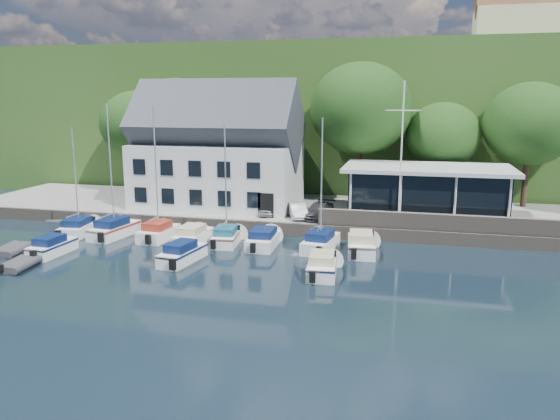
# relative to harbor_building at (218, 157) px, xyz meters

# --- Properties ---
(ground) EXTENTS (180.00, 180.00, 0.00)m
(ground) POSITION_rel_harbor_building_xyz_m (7.00, -16.50, -5.35)
(ground) COLOR black
(ground) RESTS_ON ground
(quay) EXTENTS (60.00, 13.00, 1.00)m
(quay) POSITION_rel_harbor_building_xyz_m (7.00, 1.00, -4.85)
(quay) COLOR gray
(quay) RESTS_ON ground
(quay_face) EXTENTS (60.00, 0.30, 1.00)m
(quay_face) POSITION_rel_harbor_building_xyz_m (7.00, -5.50, -4.85)
(quay_face) COLOR #685E53
(quay_face) RESTS_ON ground
(hillside) EXTENTS (160.00, 75.00, 16.00)m
(hillside) POSITION_rel_harbor_building_xyz_m (7.00, 45.50, 2.65)
(hillside) COLOR #2C4F1D
(hillside) RESTS_ON ground
(field_patch) EXTENTS (50.00, 30.00, 0.30)m
(field_patch) POSITION_rel_harbor_building_xyz_m (15.00, 53.50, 10.80)
(field_patch) COLOR brown
(field_patch) RESTS_ON hillside
(farmhouse) EXTENTS (10.40, 7.00, 8.20)m
(farmhouse) POSITION_rel_harbor_building_xyz_m (29.00, 35.50, 14.75)
(farmhouse) COLOR beige
(farmhouse) RESTS_ON hillside
(harbor_building) EXTENTS (14.40, 8.20, 8.70)m
(harbor_building) POSITION_rel_harbor_building_xyz_m (0.00, 0.00, 0.00)
(harbor_building) COLOR silver
(harbor_building) RESTS_ON quay
(club_pavilion) EXTENTS (13.20, 7.20, 4.10)m
(club_pavilion) POSITION_rel_harbor_building_xyz_m (18.00, -0.50, -2.30)
(club_pavilion) COLOR black
(club_pavilion) RESTS_ON quay
(seawall) EXTENTS (18.00, 0.50, 1.20)m
(seawall) POSITION_rel_harbor_building_xyz_m (19.00, -5.10, -3.75)
(seawall) COLOR #685E53
(seawall) RESTS_ON quay
(gangway) EXTENTS (1.20, 6.00, 1.40)m
(gangway) POSITION_rel_harbor_building_xyz_m (-9.50, -7.50, -5.35)
(gangway) COLOR silver
(gangway) RESTS_ON ground
(car_silver) EXTENTS (2.21, 3.41, 1.08)m
(car_silver) POSITION_rel_harbor_building_xyz_m (5.11, -2.81, -3.81)
(car_silver) COLOR #B7B8BC
(car_silver) RESTS_ON quay
(car_white) EXTENTS (2.39, 3.79, 1.18)m
(car_white) POSITION_rel_harbor_building_xyz_m (7.98, -3.36, -3.76)
(car_white) COLOR silver
(car_white) RESTS_ON quay
(car_dgrey) EXTENTS (2.39, 4.40, 1.21)m
(car_dgrey) POSITION_rel_harbor_building_xyz_m (9.66, -3.13, -3.74)
(car_dgrey) COLOR #313035
(car_dgrey) RESTS_ON quay
(car_blue) EXTENTS (1.99, 3.68, 1.19)m
(car_blue) POSITION_rel_harbor_building_xyz_m (12.57, -3.26, -3.75)
(car_blue) COLOR #2C4B88
(car_blue) RESTS_ON quay
(flagpole) EXTENTS (2.57, 0.20, 10.71)m
(flagpole) POSITION_rel_harbor_building_xyz_m (15.94, -3.96, 1.01)
(flagpole) COLOR silver
(flagpole) RESTS_ON quay
(tree_0) EXTENTS (7.46, 7.46, 10.20)m
(tree_0) POSITION_rel_harbor_building_xyz_m (-10.51, 5.31, 0.75)
(tree_0) COLOR black
(tree_0) RESTS_ON quay
(tree_1) EXTENTS (8.35, 8.35, 11.42)m
(tree_1) POSITION_rel_harbor_building_xyz_m (-6.36, 5.78, 1.36)
(tree_1) COLOR black
(tree_1) RESTS_ON quay
(tree_2) EXTENTS (7.25, 7.25, 9.91)m
(tree_2) POSITION_rel_harbor_building_xyz_m (2.54, 4.80, 0.61)
(tree_2) COLOR black
(tree_2) RESTS_ON quay
(tree_3) EXTENTS (9.29, 9.29, 12.69)m
(tree_3) POSITION_rel_harbor_building_xyz_m (11.97, 5.20, 2.00)
(tree_3) COLOR black
(tree_3) RESTS_ON quay
(tree_4) EXTENTS (6.67, 6.67, 9.12)m
(tree_4) POSITION_rel_harbor_building_xyz_m (19.36, 6.23, 0.21)
(tree_4) COLOR black
(tree_4) RESTS_ON quay
(tree_5) EXTENTS (7.93, 7.93, 10.84)m
(tree_5) POSITION_rel_harbor_building_xyz_m (26.48, 5.85, 1.07)
(tree_5) COLOR black
(tree_5) RESTS_ON quay
(boat_r1_0) EXTENTS (2.63, 6.08, 8.24)m
(boat_r1_0) POSITION_rel_harbor_building_xyz_m (-8.27, -8.95, -1.23)
(boat_r1_0) COLOR white
(boat_r1_0) RESTS_ON ground
(boat_r1_1) EXTENTS (2.83, 6.67, 9.19)m
(boat_r1_1) POSITION_rel_harbor_building_xyz_m (-5.23, -8.92, -0.76)
(boat_r1_1) COLOR white
(boat_r1_1) RESTS_ON ground
(boat_r1_2) EXTENTS (2.40, 5.47, 8.86)m
(boat_r1_2) POSITION_rel_harbor_building_xyz_m (-1.50, -8.98, -0.92)
(boat_r1_2) COLOR white
(boat_r1_2) RESTS_ON ground
(boat_r1_3) EXTENTS (2.05, 5.80, 1.40)m
(boat_r1_3) POSITION_rel_harbor_building_xyz_m (1.44, -9.44, -4.65)
(boat_r1_3) COLOR white
(boat_r1_3) RESTS_ON ground
(boat_r1_4) EXTENTS (2.49, 5.62, 8.20)m
(boat_r1_4) POSITION_rel_harbor_building_xyz_m (3.86, -8.91, -1.25)
(boat_r1_4) COLOR white
(boat_r1_4) RESTS_ON ground
(boat_r1_5) EXTENTS (2.29, 6.18, 1.35)m
(boat_r1_5) POSITION_rel_harbor_building_xyz_m (6.66, -8.91, -4.67)
(boat_r1_5) COLOR white
(boat_r1_5) RESTS_ON ground
(boat_r1_6) EXTENTS (2.68, 6.32, 8.49)m
(boat_r1_6) POSITION_rel_harbor_building_xyz_m (10.78, -8.77, -1.11)
(boat_r1_6) COLOR white
(boat_r1_6) RESTS_ON ground
(boat_r1_7) EXTENTS (2.64, 6.07, 1.53)m
(boat_r1_7) POSITION_rel_harbor_building_xyz_m (13.63, -9.00, -4.59)
(boat_r1_7) COLOR white
(boat_r1_7) RESTS_ON ground
(boat_r2_0) EXTENTS (1.87, 5.34, 1.35)m
(boat_r2_0) POSITION_rel_harbor_building_xyz_m (-6.80, -14.30, -4.68)
(boat_r2_0) COLOR white
(boat_r2_0) RESTS_ON ground
(boat_r2_2) EXTENTS (2.45, 5.95, 1.42)m
(boat_r2_2) POSITION_rel_harbor_building_xyz_m (2.54, -13.84, -4.64)
(boat_r2_2) COLOR white
(boat_r2_2) RESTS_ON ground
(boat_r2_4) EXTENTS (2.37, 5.78, 1.38)m
(boat_r2_4) POSITION_rel_harbor_building_xyz_m (11.78, -14.13, -4.66)
(boat_r2_4) COLOR white
(boat_r2_4) RESTS_ON ground
(dinghy_0) EXTENTS (2.29, 3.33, 0.72)m
(dinghy_0) POSITION_rel_harbor_building_xyz_m (-9.61, -14.76, -4.99)
(dinghy_0) COLOR #37373C
(dinghy_0) RESTS_ON ground
(dinghy_1) EXTENTS (2.06, 3.10, 0.68)m
(dinghy_1) POSITION_rel_harbor_building_xyz_m (-6.83, -17.60, -5.01)
(dinghy_1) COLOR #37373C
(dinghy_1) RESTS_ON ground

